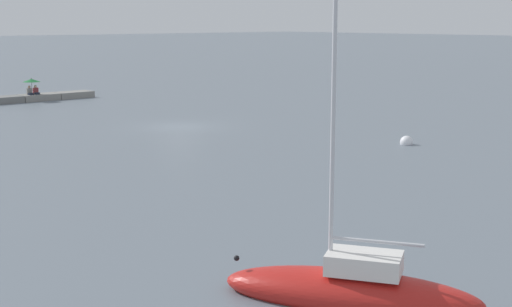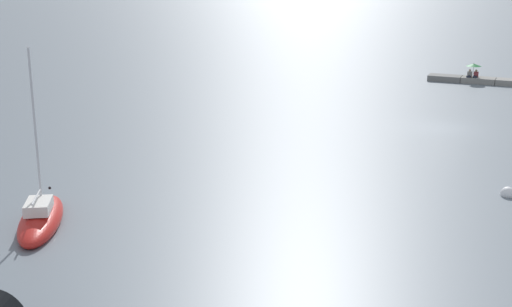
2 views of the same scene
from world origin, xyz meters
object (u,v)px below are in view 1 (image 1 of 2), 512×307
(person_seated_maroon_left, at_px, (36,91))
(umbrella_open_green, at_px, (31,80))
(person_seated_grey_right, at_px, (30,92))
(mooring_buoy_mid, at_px, (407,142))
(sailboat_red_mid, at_px, (351,290))

(person_seated_maroon_left, distance_m, umbrella_open_green, 0.92)
(person_seated_maroon_left, bearing_deg, person_seated_grey_right, 14.06)
(umbrella_open_green, distance_m, mooring_buoy_mid, 32.96)
(umbrella_open_green, xyz_separation_m, sailboat_red_mid, (12.66, 44.66, -1.35))
(umbrella_open_green, relative_size, mooring_buoy_mid, 2.01)
(person_seated_maroon_left, height_order, sailboat_red_mid, sailboat_red_mid)
(person_seated_grey_right, distance_m, umbrella_open_green, 0.94)
(person_seated_grey_right, height_order, umbrella_open_green, umbrella_open_green)
(person_seated_maroon_left, distance_m, mooring_buoy_mid, 32.75)
(umbrella_open_green, bearing_deg, person_seated_grey_right, 36.13)
(person_seated_grey_right, xyz_separation_m, sailboat_red_mid, (12.37, 44.45, -0.48))
(person_seated_maroon_left, bearing_deg, sailboat_red_mid, 79.96)
(person_seated_maroon_left, xyz_separation_m, mooring_buoy_mid, (-5.42, 32.29, -0.66))
(person_seated_maroon_left, distance_m, person_seated_grey_right, 0.57)
(person_seated_maroon_left, bearing_deg, umbrella_open_green, -20.02)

